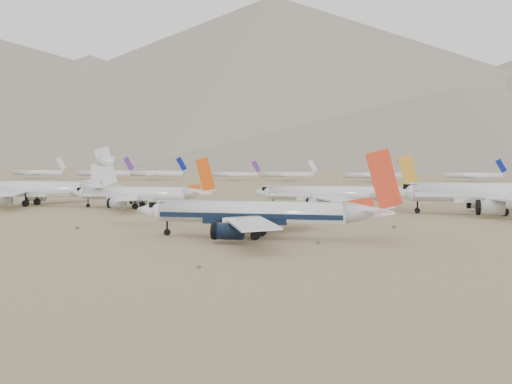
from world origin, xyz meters
TOP-DOWN VIEW (x-y plane):
  - ground at (0.00, 0.00)m, footprint 7000.00×7000.00m
  - main_airliner at (12.87, 6.93)m, footprint 49.55×48.40m
  - row2_navy_widebody at (67.59, 68.93)m, footprint 58.83×57.53m
  - row2_gold_tail at (20.17, 77.90)m, footprint 46.86×45.83m
  - row2_orange_tail at (-37.97, 68.96)m, footprint 44.29×43.33m
  - row2_white_trijet at (-75.06, 71.39)m, footprint 54.14×52.91m
  - distant_storage_row at (-25.49, 294.43)m, footprint 513.91×55.09m
  - mountain_range at (70.18, 1648.01)m, footprint 7354.00×3024.00m
  - desert_scrub at (0.84, -29.00)m, footprint 261.14×121.67m

SIDE VIEW (x-z plane):
  - ground at x=0.00m, z-range 0.00..0.00m
  - desert_scrub at x=0.84m, z-range -0.03..0.60m
  - distant_storage_row at x=-25.49m, z-range -2.85..11.50m
  - row2_orange_tail at x=-37.97m, z-range -3.47..12.33m
  - row2_gold_tail at x=20.17m, z-range -3.68..13.01m
  - main_airliner at x=12.87m, z-range -3.94..13.55m
  - row2_white_trijet at x=-75.06m, z-range -4.04..15.15m
  - row2_navy_widebody at x=67.59m, z-range -4.62..16.31m
  - mountain_range at x=70.18m, z-range -44.68..425.32m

